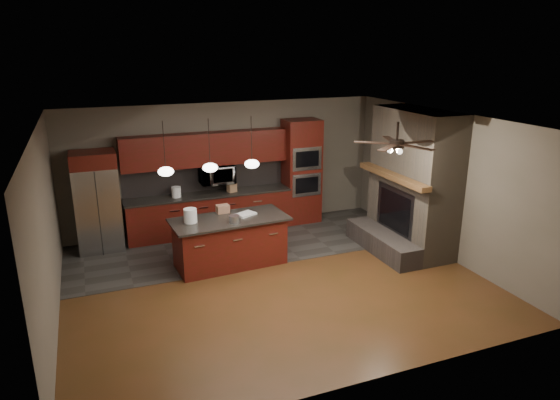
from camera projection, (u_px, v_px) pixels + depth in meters
name	position (u px, v px, depth m)	size (l,w,h in m)	color
ground	(274.00, 280.00, 8.78)	(7.00, 7.00, 0.00)	#59321A
ceiling	(274.00, 121.00, 7.95)	(7.00, 6.00, 0.02)	white
back_wall	(226.00, 166.00, 11.03)	(7.00, 0.02, 2.80)	#71665A
right_wall	(444.00, 184.00, 9.60)	(0.02, 6.00, 2.80)	#71665A
left_wall	(46.00, 232.00, 7.14)	(0.02, 6.00, 2.80)	#71665A
slate_tile_patch	(244.00, 244.00, 10.38)	(7.00, 2.40, 0.01)	#363431
fireplace_column	(411.00, 186.00, 9.82)	(1.30, 2.10, 2.80)	brown
back_cabinetry	(208.00, 193.00, 10.79)	(3.59, 0.64, 2.20)	#601211
oven_tower	(301.00, 172.00, 11.42)	(0.80, 0.63, 2.38)	#601211
microwave	(217.00, 174.00, 10.74)	(0.73, 0.41, 0.50)	silver
refrigerator	(97.00, 202.00, 9.84)	(0.85, 0.75, 2.01)	silver
kitchen_island	(230.00, 241.00, 9.28)	(2.19, 1.10, 0.92)	#601211
white_bucket	(190.00, 216.00, 8.90)	(0.24, 0.24, 0.25)	white
paint_can	(234.00, 219.00, 8.91)	(0.20, 0.20, 0.13)	#B5B5BA
paint_tray	(246.00, 214.00, 9.32)	(0.36, 0.25, 0.04)	white
cardboard_box	(223.00, 209.00, 9.44)	(0.24, 0.17, 0.15)	#95674D
counter_bucket	(176.00, 192.00, 10.47)	(0.20, 0.20, 0.22)	white
counter_box	(232.00, 187.00, 10.85)	(0.18, 0.14, 0.20)	#98704E
pendant_left	(166.00, 171.00, 8.24)	(0.26, 0.26, 0.92)	black
pendant_center	(210.00, 167.00, 8.50)	(0.26, 0.26, 0.92)	black
pendant_right	(252.00, 164.00, 8.77)	(0.26, 0.26, 0.92)	black
ceiling_fan	(397.00, 143.00, 7.97)	(1.27, 1.33, 0.41)	black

